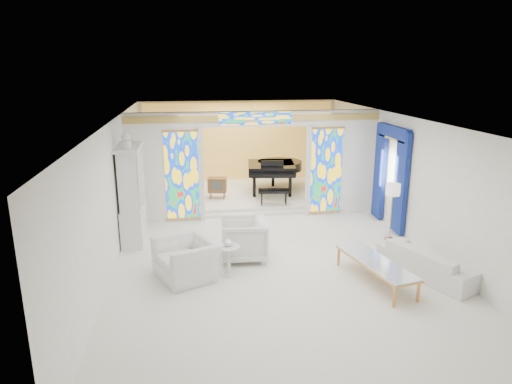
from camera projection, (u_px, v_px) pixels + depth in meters
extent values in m
plane|color=white|center=(267.00, 242.00, 11.21)|extent=(12.00, 12.00, 0.00)
cube|color=white|center=(268.00, 119.00, 10.41)|extent=(7.00, 12.00, 0.02)
cube|color=white|center=(239.00, 143.00, 16.53)|extent=(7.00, 0.02, 3.00)
cube|color=white|center=(361.00, 313.00, 5.09)|extent=(7.00, 0.02, 3.00)
cube|color=white|center=(115.00, 188.00, 10.31)|extent=(0.02, 12.00, 3.00)
cube|color=white|center=(406.00, 178.00, 11.32)|extent=(0.02, 12.00, 3.00)
cube|color=white|center=(164.00, 168.00, 12.36)|extent=(2.00, 0.18, 3.00)
cube|color=white|center=(341.00, 163.00, 13.08)|extent=(2.00, 0.18, 3.00)
cube|color=white|center=(255.00, 119.00, 12.37)|extent=(3.00, 0.18, 0.40)
cube|color=silver|center=(202.00, 175.00, 12.46)|extent=(0.12, 0.06, 2.60)
cube|color=silver|center=(308.00, 171.00, 12.89)|extent=(0.12, 0.06, 2.60)
cube|color=silver|center=(256.00, 125.00, 12.32)|extent=(3.24, 0.06, 0.12)
cube|color=tan|center=(256.00, 118.00, 12.27)|extent=(7.00, 0.05, 0.18)
cube|color=gold|center=(182.00, 176.00, 12.37)|extent=(0.90, 0.04, 2.40)
cube|color=gold|center=(326.00, 171.00, 12.96)|extent=(0.90, 0.04, 2.40)
cube|color=gold|center=(256.00, 118.00, 12.26)|extent=(2.00, 0.04, 0.34)
cube|color=white|center=(246.00, 194.00, 15.09)|extent=(6.80, 3.80, 0.18)
cube|color=#FCCB57|center=(239.00, 143.00, 16.42)|extent=(6.70, 0.10, 2.90)
cylinder|color=#BE8542|center=(252.00, 120.00, 14.38)|extent=(0.48, 0.48, 0.30)
cube|color=navy|center=(401.00, 183.00, 11.39)|extent=(0.12, 0.55, 2.60)
cube|color=navy|center=(380.00, 172.00, 12.63)|extent=(0.12, 0.55, 2.60)
cube|color=navy|center=(394.00, 132.00, 11.69)|extent=(0.14, 1.70, 0.30)
cube|color=#E6BB51|center=(393.00, 138.00, 11.74)|extent=(0.12, 1.50, 0.06)
cube|color=silver|center=(134.00, 223.00, 11.20)|extent=(0.50, 1.40, 0.90)
cube|color=silver|center=(131.00, 178.00, 10.89)|extent=(0.44, 1.30, 1.40)
cube|color=white|center=(141.00, 177.00, 10.93)|extent=(0.01, 1.20, 1.30)
cube|color=silver|center=(128.00, 147.00, 10.70)|extent=(0.56, 1.46, 0.08)
cylinder|color=white|center=(126.00, 144.00, 10.33)|extent=(0.22, 0.22, 0.16)
sphere|color=white|center=(126.00, 137.00, 10.29)|extent=(0.20, 0.20, 0.20)
imported|color=silver|center=(187.00, 259.00, 9.24)|extent=(1.48, 1.55, 0.80)
imported|color=silver|center=(244.00, 239.00, 10.12)|extent=(1.07, 1.04, 0.92)
imported|color=white|center=(429.00, 261.00, 9.32)|extent=(1.60, 2.28, 0.62)
cylinder|color=silver|center=(228.00, 247.00, 9.31)|extent=(0.56, 0.56, 0.04)
cylinder|color=silver|center=(228.00, 260.00, 9.39)|extent=(0.09, 0.09, 0.58)
cylinder|color=silver|center=(229.00, 273.00, 9.47)|extent=(0.37, 0.37, 0.03)
imported|color=silver|center=(228.00, 242.00, 9.28)|extent=(0.24, 0.24, 0.19)
cube|color=white|center=(376.00, 262.00, 9.00)|extent=(1.02, 2.09, 0.04)
cube|color=#BE8542|center=(376.00, 263.00, 9.00)|extent=(1.05, 2.13, 0.03)
cube|color=#BE8542|center=(395.00, 297.00, 8.11)|extent=(0.05, 0.05, 0.41)
cube|color=#BE8542|center=(418.00, 292.00, 8.29)|extent=(0.05, 0.05, 0.41)
cube|color=#BE8542|center=(339.00, 256.00, 9.83)|extent=(0.05, 0.05, 0.41)
cube|color=#BE8542|center=(359.00, 253.00, 10.01)|extent=(0.05, 0.05, 0.41)
cylinder|color=#BE8542|center=(389.00, 239.00, 11.37)|extent=(0.28, 0.28, 0.03)
cylinder|color=#BE8542|center=(391.00, 214.00, 11.20)|extent=(0.03, 0.03, 1.31)
cylinder|color=silver|center=(393.00, 189.00, 11.03)|extent=(0.40, 0.40, 0.28)
cube|color=black|center=(271.00, 168.00, 14.94)|extent=(1.68, 1.77, 0.29)
cylinder|color=black|center=(280.00, 165.00, 15.29)|extent=(1.66, 1.66, 0.29)
cube|color=black|center=(273.00, 175.00, 14.06)|extent=(1.42, 0.48, 0.10)
cube|color=white|center=(273.00, 175.00, 13.97)|extent=(1.29, 0.27, 0.03)
cube|color=black|center=(272.00, 165.00, 14.34)|extent=(0.72, 0.12, 0.26)
cube|color=black|center=(274.00, 191.00, 13.55)|extent=(0.96, 0.47, 0.08)
cylinder|color=black|center=(254.00, 187.00, 14.36)|extent=(0.12, 0.12, 0.64)
cylinder|color=black|center=(290.00, 187.00, 14.38)|extent=(0.12, 0.12, 0.64)
cylinder|color=black|center=(273.00, 177.00, 15.66)|extent=(0.12, 0.12, 0.64)
cube|color=brown|center=(217.00, 185.00, 14.21)|extent=(0.62, 0.48, 0.45)
cube|color=#353A37|center=(216.00, 186.00, 14.02)|extent=(0.36, 0.09, 0.29)
cone|color=brown|center=(210.00, 196.00, 14.17)|extent=(0.04, 0.04, 0.20)
cone|color=brown|center=(224.00, 196.00, 14.16)|extent=(0.04, 0.04, 0.20)
cone|color=brown|center=(211.00, 194.00, 14.43)|extent=(0.04, 0.04, 0.20)
cone|color=brown|center=(225.00, 194.00, 14.42)|extent=(0.04, 0.04, 0.20)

